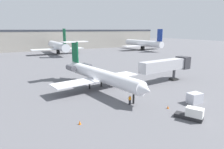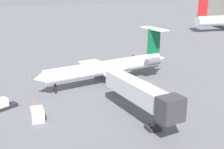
{
  "view_description": "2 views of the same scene",
  "coord_description": "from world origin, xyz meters",
  "px_view_note": "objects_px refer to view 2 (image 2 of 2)",
  "views": [
    {
      "loc": [
        -16.99,
        -38.25,
        13.17
      ],
      "look_at": [
        2.37,
        -1.38,
        3.68
      ],
      "focal_mm": 32.01,
      "sensor_mm": 36.0,
      "label": 1
    },
    {
      "loc": [
        54.2,
        -20.02,
        19.76
      ],
      "look_at": [
        3.52,
        0.64,
        2.72
      ],
      "focal_mm": 48.83,
      "sensor_mm": 36.0,
      "label": 2
    }
  ],
  "objects_px": {
    "regional_jet": "(110,67)",
    "ground_crew_marshaller": "(55,88)",
    "traffic_cone_mid": "(33,103)",
    "jet_bridge": "(144,95)",
    "traffic_cone_near": "(29,77)",
    "cargo_container_uld": "(37,115)",
    "baggage_tug_lead": "(2,105)"
  },
  "relations": [
    {
      "from": "ground_crew_marshaller",
      "to": "traffic_cone_near",
      "type": "distance_m",
      "value": 10.93
    },
    {
      "from": "traffic_cone_mid",
      "to": "jet_bridge",
      "type": "bearing_deg",
      "value": 47.3
    },
    {
      "from": "jet_bridge",
      "to": "ground_crew_marshaller",
      "type": "xyz_separation_m",
      "value": [
        -17.43,
        -9.15,
        -3.44
      ]
    },
    {
      "from": "cargo_container_uld",
      "to": "traffic_cone_near",
      "type": "height_order",
      "value": "cargo_container_uld"
    },
    {
      "from": "jet_bridge",
      "to": "cargo_container_uld",
      "type": "bearing_deg",
      "value": -115.14
    },
    {
      "from": "ground_crew_marshaller",
      "to": "cargo_container_uld",
      "type": "distance_m",
      "value": 11.89
    },
    {
      "from": "regional_jet",
      "to": "baggage_tug_lead",
      "type": "xyz_separation_m",
      "value": [
        5.96,
        -20.92,
        -2.53
      ]
    },
    {
      "from": "baggage_tug_lead",
      "to": "traffic_cone_mid",
      "type": "xyz_separation_m",
      "value": [
        -0.16,
        4.81,
        -0.56
      ]
    },
    {
      "from": "baggage_tug_lead",
      "to": "regional_jet",
      "type": "bearing_deg",
      "value": 105.9
    },
    {
      "from": "cargo_container_uld",
      "to": "regional_jet",
      "type": "bearing_deg",
      "value": 126.23
    },
    {
      "from": "traffic_cone_near",
      "to": "regional_jet",
      "type": "bearing_deg",
      "value": 57.55
    },
    {
      "from": "jet_bridge",
      "to": "regional_jet",
      "type": "bearing_deg",
      "value": 172.81
    },
    {
      "from": "ground_crew_marshaller",
      "to": "traffic_cone_near",
      "type": "relative_size",
      "value": 3.07
    },
    {
      "from": "ground_crew_marshaller",
      "to": "traffic_cone_near",
      "type": "xyz_separation_m",
      "value": [
        -10.43,
        -3.21,
        -0.58
      ]
    },
    {
      "from": "jet_bridge",
      "to": "ground_crew_marshaller",
      "type": "height_order",
      "value": "jet_bridge"
    },
    {
      "from": "jet_bridge",
      "to": "cargo_container_uld",
      "type": "xyz_separation_m",
      "value": [
        -6.56,
        -13.98,
        -3.36
      ]
    },
    {
      "from": "regional_jet",
      "to": "traffic_cone_mid",
      "type": "bearing_deg",
      "value": -70.21
    },
    {
      "from": "regional_jet",
      "to": "traffic_cone_near",
      "type": "bearing_deg",
      "value": -122.45
    },
    {
      "from": "ground_crew_marshaller",
      "to": "traffic_cone_mid",
      "type": "bearing_deg",
      "value": -44.51
    },
    {
      "from": "cargo_container_uld",
      "to": "traffic_cone_near",
      "type": "distance_m",
      "value": 21.37
    },
    {
      "from": "cargo_container_uld",
      "to": "ground_crew_marshaller",
      "type": "bearing_deg",
      "value": 156.03
    },
    {
      "from": "ground_crew_marshaller",
      "to": "cargo_container_uld",
      "type": "relative_size",
      "value": 0.66
    },
    {
      "from": "traffic_cone_near",
      "to": "traffic_cone_mid",
      "type": "height_order",
      "value": "same"
    },
    {
      "from": "baggage_tug_lead",
      "to": "cargo_container_uld",
      "type": "distance_m",
      "value": 7.56
    },
    {
      "from": "regional_jet",
      "to": "cargo_container_uld",
      "type": "bearing_deg",
      "value": -53.77
    },
    {
      "from": "jet_bridge",
      "to": "traffic_cone_near",
      "type": "xyz_separation_m",
      "value": [
        -27.86,
        -12.36,
        -4.03
      ]
    },
    {
      "from": "baggage_tug_lead",
      "to": "cargo_container_uld",
      "type": "bearing_deg",
      "value": 37.52
    },
    {
      "from": "regional_jet",
      "to": "baggage_tug_lead",
      "type": "height_order",
      "value": "regional_jet"
    },
    {
      "from": "baggage_tug_lead",
      "to": "traffic_cone_near",
      "type": "bearing_deg",
      "value": 157.85
    },
    {
      "from": "ground_crew_marshaller",
      "to": "baggage_tug_lead",
      "type": "xyz_separation_m",
      "value": [
        4.87,
        -9.43,
        -0.02
      ]
    },
    {
      "from": "regional_jet",
      "to": "ground_crew_marshaller",
      "type": "height_order",
      "value": "regional_jet"
    },
    {
      "from": "regional_jet",
      "to": "baggage_tug_lead",
      "type": "distance_m",
      "value": 21.9
    }
  ]
}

